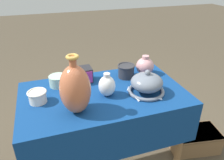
# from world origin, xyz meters

# --- Properties ---
(display_table) EXTENTS (1.04, 0.61, 0.76)m
(display_table) POSITION_xyz_m (0.00, -0.02, 0.66)
(display_table) COLOR olive
(display_table) RESTS_ON ground_plane
(vase_tall_bulbous) EXTENTS (0.17, 0.17, 0.33)m
(vase_tall_bulbous) POSITION_xyz_m (-0.19, -0.15, 0.90)
(vase_tall_bulbous) COLOR #BC6642
(vase_tall_bulbous) RESTS_ON display_table
(vase_dome_bell) EXTENTS (0.24, 0.24, 0.16)m
(vase_dome_bell) POSITION_xyz_m (0.26, -0.09, 0.82)
(vase_dome_bell) COLOR slate
(vase_dome_bell) RESTS_ON display_table
(mosaic_tile_box) EXTENTS (0.12, 0.11, 0.10)m
(mosaic_tile_box) POSITION_xyz_m (-0.09, 0.19, 0.81)
(mosaic_tile_box) COLOR #232328
(mosaic_tile_box) RESTS_ON display_table
(pot_squat_celadon) EXTENTS (0.12, 0.12, 0.07)m
(pot_squat_celadon) POSITION_xyz_m (-0.26, 0.18, 0.80)
(pot_squat_celadon) COLOR #A8CCB7
(pot_squat_celadon) RESTS_ON display_table
(cup_wide_ivory) EXTENTS (0.11, 0.11, 0.07)m
(cup_wide_ivory) POSITION_xyz_m (-0.40, 0.01, 0.80)
(cup_wide_ivory) COLOR white
(cup_wide_ivory) RESTS_ON display_table
(jar_round_rose) EXTENTS (0.13, 0.13, 0.14)m
(jar_round_rose) POSITION_xyz_m (0.37, 0.16, 0.83)
(jar_round_rose) COLOR #D19399
(jar_round_rose) RESTS_ON display_table
(jar_round_porcelain) EXTENTS (0.10, 0.10, 0.15)m
(jar_round_porcelain) POSITION_xyz_m (0.01, -0.04, 0.83)
(jar_round_porcelain) COLOR white
(jar_round_porcelain) RESTS_ON display_table
(cup_wide_charcoal) EXTENTS (0.13, 0.13, 0.09)m
(cup_wide_charcoal) POSITION_xyz_m (0.22, 0.15, 0.81)
(cup_wide_charcoal) COLOR #2D2D33
(cup_wide_charcoal) RESTS_ON display_table
(wooden_crate) EXTENTS (0.46, 0.33, 0.18)m
(wooden_crate) POSITION_xyz_m (0.84, 0.03, 0.10)
(wooden_crate) COLOR olive
(wooden_crate) RESTS_ON ground_plane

